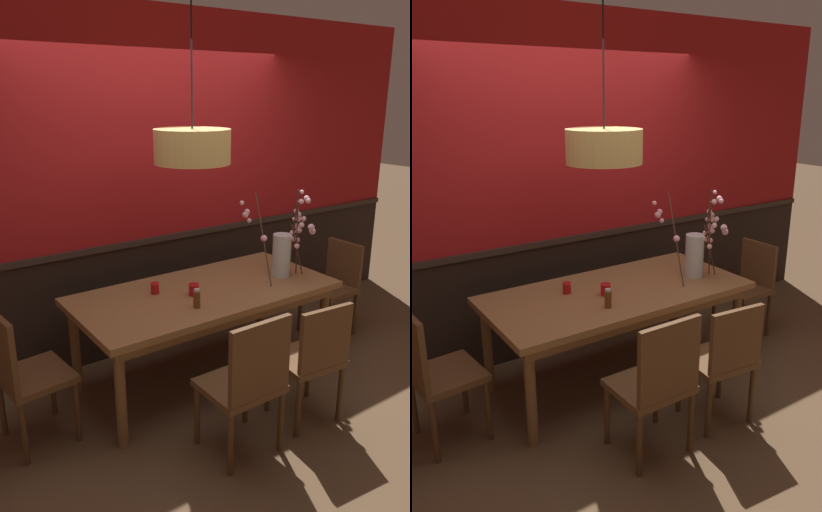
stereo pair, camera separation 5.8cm
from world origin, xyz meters
TOP-DOWN VIEW (x-y plane):
  - ground_plane at (0.00, 0.00)m, footprint 24.00×24.00m
  - back_wall at (0.00, 0.77)m, footprint 5.86×0.14m
  - dining_table at (0.00, 0.00)m, footprint 1.99×0.95m
  - chair_head_east_end at (1.46, -0.00)m, footprint 0.43×0.41m
  - chair_near_side_right at (0.27, -0.88)m, footprint 0.46×0.43m
  - chair_head_west_end at (-1.39, -0.02)m, footprint 0.45×0.47m
  - chair_near_side_left at (-0.31, -0.89)m, footprint 0.46×0.41m
  - chair_far_side_right at (0.27, 0.87)m, footprint 0.44×0.45m
  - vase_with_blossoms at (0.69, -0.11)m, footprint 0.55×0.49m
  - candle_holder_nearer_center at (-0.13, -0.05)m, footprint 0.08×0.08m
  - candle_holder_nearer_edge at (-0.35, 0.14)m, footprint 0.07×0.07m
  - condiment_bottle at (-0.24, -0.25)m, footprint 0.05×0.05m
  - pendant_lamp at (-0.11, -0.01)m, footprint 0.53×0.53m

SIDE VIEW (x-z plane):
  - ground_plane at x=0.00m, z-range 0.00..0.00m
  - chair_head_east_end at x=1.46m, z-range 0.06..0.92m
  - chair_near_side_right at x=0.27m, z-range 0.06..0.94m
  - chair_far_side_right at x=0.27m, z-range 0.06..0.95m
  - chair_near_side_left at x=-0.31m, z-range 0.05..1.00m
  - chair_head_west_end at x=-1.39m, z-range 0.06..1.00m
  - dining_table at x=0.00m, z-range 0.29..1.04m
  - candle_holder_nearer_edge at x=-0.35m, z-range 0.75..0.83m
  - candle_holder_nearer_center at x=-0.13m, z-range 0.75..0.84m
  - condiment_bottle at x=-0.24m, z-range 0.75..0.88m
  - vase_with_blossoms at x=0.69m, z-range 0.60..1.32m
  - back_wall at x=0.00m, z-range -0.01..2.82m
  - pendant_lamp at x=-0.11m, z-range 1.26..2.38m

